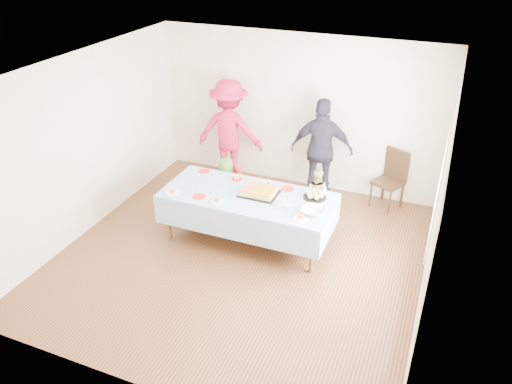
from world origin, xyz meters
TOP-DOWN VIEW (x-y plane):
  - ground at (0.00, 0.00)m, footprint 5.00×5.00m
  - room_walls at (0.05, 0.00)m, footprint 5.04×5.04m
  - party_table at (-0.07, 0.43)m, footprint 2.50×1.10m
  - birthday_cake at (0.08, 0.50)m, footprint 0.55×0.42m
  - rolls_tray at (0.86, 0.71)m, footprint 0.33×0.33m
  - punch_bowl at (0.96, 0.28)m, footprint 0.33×0.33m
  - party_hat at (0.94, 0.89)m, footprint 0.11×0.11m
  - fork_pile at (0.60, 0.28)m, footprint 0.24×0.18m
  - plate_red_far_a at (-1.00, 0.86)m, footprint 0.17×0.17m
  - plate_red_far_b at (-0.41, 0.81)m, footprint 0.16×0.16m
  - plate_red_far_c at (0.05, 0.80)m, footprint 0.18×0.18m
  - plate_red_far_d at (0.42, 0.80)m, footprint 0.19×0.19m
  - plate_red_near at (-0.69, 0.11)m, footprint 0.19×0.19m
  - plate_white_left at (-1.10, 0.06)m, footprint 0.21×0.21m
  - plate_white_mid at (-0.39, 0.06)m, footprint 0.20×0.20m
  - plate_white_right at (0.84, 0.09)m, footprint 0.20×0.20m
  - dining_chair at (1.74, 2.28)m, footprint 0.57×0.57m
  - toddler_left at (-0.66, 1.36)m, footprint 0.28×0.18m
  - toddler_mid at (-0.73, 1.08)m, footprint 0.47×0.31m
  - toddler_right at (0.67, 1.50)m, footprint 0.43×0.35m
  - adult_left at (-1.17, 2.20)m, footprint 1.28×0.82m
  - adult_right at (0.56, 2.14)m, footprint 1.09×0.57m

SIDE VIEW (x-z plane):
  - ground at x=0.00m, z-range 0.00..0.00m
  - toddler_left at x=-0.66m, z-range 0.00..0.76m
  - toddler_right at x=0.67m, z-range 0.00..0.82m
  - toddler_mid at x=-0.73m, z-range 0.00..0.96m
  - dining_chair at x=1.74m, z-range 0.06..1.05m
  - party_table at x=-0.07m, z-range 0.33..1.11m
  - plate_red_far_a at x=-1.00m, z-range 0.78..0.79m
  - plate_red_far_b at x=-0.41m, z-range 0.78..0.79m
  - plate_red_far_c at x=0.05m, z-range 0.78..0.79m
  - plate_red_far_d at x=0.42m, z-range 0.78..0.79m
  - plate_red_near at x=-0.69m, z-range 0.78..0.79m
  - plate_white_left at x=-1.10m, z-range 0.78..0.79m
  - plate_white_mid at x=-0.39m, z-range 0.78..0.79m
  - plate_white_right at x=0.84m, z-range 0.78..0.79m
  - fork_pile at x=0.60m, z-range 0.78..0.85m
  - punch_bowl at x=0.96m, z-range 0.78..0.86m
  - rolls_tray at x=0.86m, z-range 0.77..0.87m
  - birthday_cake at x=0.08m, z-range 0.78..0.87m
  - party_hat at x=0.94m, z-range 0.78..0.96m
  - adult_right at x=0.56m, z-range 0.00..1.78m
  - adult_left at x=-1.17m, z-range 0.00..1.88m
  - room_walls at x=0.05m, z-range 0.41..3.13m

